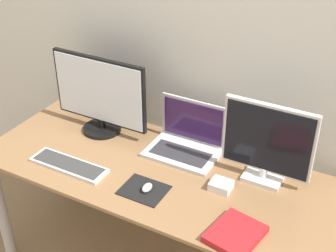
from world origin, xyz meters
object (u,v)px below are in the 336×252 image
(laptop, at_px, (187,140))
(mouse, at_px, (147,188))
(monitor_right, at_px, (267,143))
(power_brick, at_px, (221,186))
(monitor_left, at_px, (100,96))
(book, at_px, (235,234))
(keyboard, at_px, (69,165))

(laptop, xyz_separation_m, mouse, (-0.01, -0.38, -0.04))
(monitor_right, height_order, power_brick, monitor_right)
(monitor_left, relative_size, mouse, 8.74)
(monitor_left, xyz_separation_m, power_brick, (0.77, -0.16, -0.19))
(monitor_right, height_order, book, monitor_right)
(monitor_left, bearing_deg, mouse, -34.72)
(monitor_left, relative_size, book, 2.21)
(monitor_left, xyz_separation_m, book, (0.94, -0.41, -0.20))
(laptop, bearing_deg, mouse, -91.07)
(laptop, height_order, keyboard, laptop)
(keyboard, bearing_deg, mouse, 2.75)
(laptop, relative_size, mouse, 5.68)
(book, bearing_deg, monitor_left, 156.39)
(keyboard, distance_m, power_brick, 0.74)
(power_brick, bearing_deg, laptop, 143.24)
(mouse, bearing_deg, monitor_left, 145.28)
(monitor_left, relative_size, laptop, 1.54)
(mouse, bearing_deg, laptop, 88.93)
(keyboard, xyz_separation_m, power_brick, (0.71, 0.19, 0.01))
(keyboard, distance_m, book, 0.88)
(keyboard, relative_size, power_brick, 4.15)
(laptop, distance_m, mouse, 0.38)
(monitor_left, bearing_deg, monitor_right, 0.01)
(monitor_left, bearing_deg, laptop, 5.58)
(keyboard, height_order, power_brick, power_brick)
(monitor_right, relative_size, laptop, 1.16)
(monitor_left, xyz_separation_m, mouse, (0.48, -0.33, -0.19))
(power_brick, bearing_deg, keyboard, -164.78)
(monitor_right, relative_size, mouse, 6.60)
(keyboard, bearing_deg, monitor_right, 22.45)
(laptop, relative_size, keyboard, 0.89)
(monitor_right, relative_size, keyboard, 1.04)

